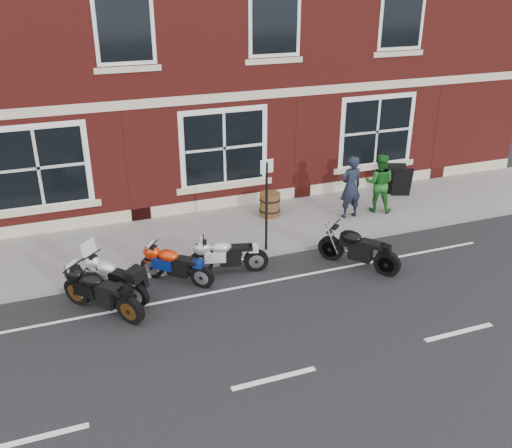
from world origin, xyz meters
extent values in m
plane|color=black|center=(0.00, 0.00, 0.00)|extent=(80.00, 80.00, 0.00)
cube|color=slate|center=(0.00, 3.00, 0.06)|extent=(30.00, 3.00, 0.12)
cube|color=slate|center=(0.00, 1.42, 0.06)|extent=(30.00, 0.16, 0.12)
cylinder|color=black|center=(-2.59, 1.31, 0.29)|extent=(0.44, 0.54, 0.58)
cylinder|color=black|center=(-1.81, 0.25, 0.29)|extent=(0.44, 0.54, 0.58)
cube|color=black|center=(-2.23, 0.82, 0.60)|extent=(0.61, 0.71, 0.20)
ellipsoid|color=silver|center=(-2.31, 0.93, 0.71)|extent=(0.56, 0.60, 0.29)
cube|color=black|center=(-2.02, 0.53, 0.67)|extent=(0.49, 0.54, 0.09)
cube|color=silver|center=(-2.58, 1.30, 1.04)|extent=(0.33, 0.26, 0.41)
cylinder|color=black|center=(-1.28, 1.36, 0.28)|extent=(0.50, 0.46, 0.57)
cylinder|color=black|center=(-0.32, 0.51, 0.28)|extent=(0.50, 0.46, 0.57)
cube|color=black|center=(-0.83, 0.97, 0.58)|extent=(0.67, 0.63, 0.19)
ellipsoid|color=red|center=(-0.93, 1.05, 0.69)|extent=(0.58, 0.57, 0.28)
cube|color=black|center=(-0.57, 0.73, 0.66)|extent=(0.52, 0.49, 0.09)
cylinder|color=black|center=(-3.01, 0.76, 0.32)|extent=(0.52, 0.58, 0.65)
cylinder|color=black|center=(-2.06, -0.36, 0.32)|extent=(0.52, 0.58, 0.65)
cube|color=black|center=(-2.57, 0.24, 0.67)|extent=(0.71, 0.78, 0.22)
ellipsoid|color=black|center=(-2.67, 0.36, 0.79)|extent=(0.65, 0.67, 0.32)
cube|color=black|center=(-2.31, -0.07, 0.75)|extent=(0.56, 0.60, 0.10)
cylinder|color=black|center=(-0.19, 1.15, 0.29)|extent=(0.59, 0.26, 0.58)
cylinder|color=black|center=(1.08, 0.82, 0.29)|extent=(0.59, 0.26, 0.58)
cube|color=black|center=(0.40, 0.99, 0.60)|extent=(0.76, 0.39, 0.20)
ellipsoid|color=#A2A2A7|center=(0.27, 1.03, 0.71)|extent=(0.57, 0.44, 0.29)
cube|color=black|center=(0.76, 0.90, 0.67)|extent=(0.54, 0.35, 0.09)
cylinder|color=black|center=(3.04, 0.70, 0.32)|extent=(0.49, 0.60, 0.65)
cylinder|color=black|center=(3.90, -0.48, 0.32)|extent=(0.49, 0.60, 0.65)
cube|color=black|center=(3.44, 0.15, 0.67)|extent=(0.67, 0.79, 0.22)
ellipsoid|color=black|center=(3.35, 0.27, 0.79)|extent=(0.63, 0.67, 0.32)
cube|color=black|center=(3.68, -0.18, 0.75)|extent=(0.54, 0.60, 0.10)
imported|color=black|center=(4.61, 2.65, 1.03)|extent=(0.67, 0.46, 1.81)
imported|color=#1A5E1D|center=(5.61, 2.76, 0.98)|extent=(1.06, 1.01, 1.72)
cylinder|color=#453512|center=(2.53, 3.54, 0.46)|extent=(0.58, 0.58, 0.68)
cylinder|color=black|center=(2.53, 3.54, 0.30)|extent=(0.61, 0.61, 0.05)
cylinder|color=black|center=(2.53, 3.54, 0.62)|extent=(0.61, 0.61, 0.05)
cylinder|color=black|center=(1.63, 1.55, 1.28)|extent=(0.06, 0.06, 2.32)
cube|color=silver|center=(1.63, 1.55, 2.34)|extent=(0.34, 0.06, 0.34)
camera|label=1|loc=(-3.14, -10.45, 6.70)|focal=40.00mm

